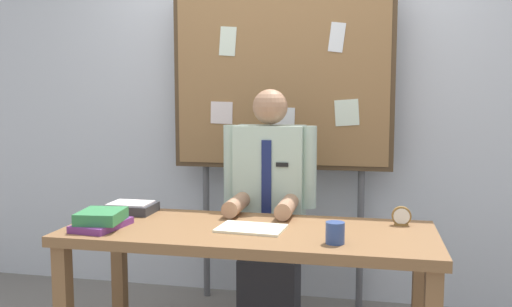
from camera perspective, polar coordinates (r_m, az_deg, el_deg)
back_wall at (r=3.70m, az=3.17°, el=5.48°), size 6.40×0.08×2.70m
desk at (r=2.67m, az=-0.77°, el=-9.85°), size 1.79×0.70×0.75m
person at (r=3.20m, az=1.45°, el=-6.97°), size 0.55×0.56×1.43m
bulletin_board at (r=3.50m, az=2.66°, el=7.46°), size 1.44×0.09×2.08m
book_stack at (r=2.74m, az=-16.09°, el=-6.77°), size 0.22×0.31×0.09m
open_notebook at (r=2.62m, az=-0.51°, el=-7.94°), size 0.33×0.24×0.01m
desk_clock at (r=2.79m, az=15.18°, el=-6.52°), size 0.10×0.04×0.10m
coffee_mug at (r=2.40m, az=8.39°, el=-8.32°), size 0.08×0.08×0.10m
paper_tray at (r=3.06m, az=-13.13°, el=-5.62°), size 0.26×0.20×0.06m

